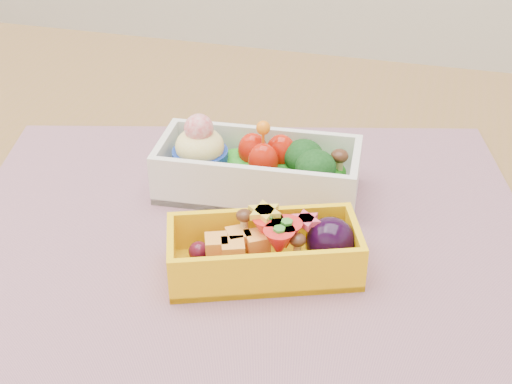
% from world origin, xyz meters
% --- Properties ---
extents(table, '(1.20, 0.80, 0.75)m').
position_xyz_m(table, '(0.00, 0.00, 0.65)').
color(table, brown).
rests_on(table, ground).
extents(placemat, '(0.60, 0.51, 0.00)m').
position_xyz_m(placemat, '(0.05, -0.04, 0.75)').
color(placemat, '#98696E').
rests_on(placemat, table).
extents(bento_white, '(0.20, 0.10, 0.08)m').
position_xyz_m(bento_white, '(0.04, 0.02, 0.78)').
color(bento_white, silver).
rests_on(bento_white, placemat).
extents(bento_yellow, '(0.17, 0.12, 0.05)m').
position_xyz_m(bento_yellow, '(0.08, -0.09, 0.78)').
color(bento_yellow, yellow).
rests_on(bento_yellow, placemat).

